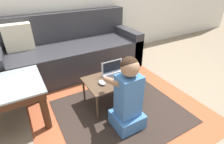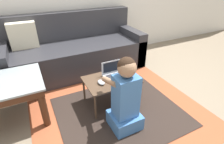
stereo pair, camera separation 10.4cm
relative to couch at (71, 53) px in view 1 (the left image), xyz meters
name	(u,v)px [view 1 (the left image)]	position (x,y,z in m)	size (l,w,h in m)	color
ground_plane	(115,99)	(0.21, -1.01, -0.30)	(16.00, 16.00, 0.00)	#7F705B
area_rug	(121,111)	(0.14, -1.23, -0.30)	(1.86, 1.62, 0.01)	#9E4C2D
couch	(71,53)	(0.00, 0.00, 0.00)	(2.11, 0.82, 0.88)	#2D2D33
laptop_desk	(112,82)	(0.14, -1.03, -0.01)	(0.61, 0.42, 0.33)	#4C3828
laptop	(115,73)	(0.21, -0.98, 0.05)	(0.27, 0.16, 0.17)	#B7BCC6
computer_mouse	(102,83)	(0.00, -1.06, 0.04)	(0.07, 0.11, 0.03)	#B2B7C1
person_seated	(128,98)	(0.09, -1.43, 0.05)	(0.29, 0.41, 0.77)	#3D70B2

